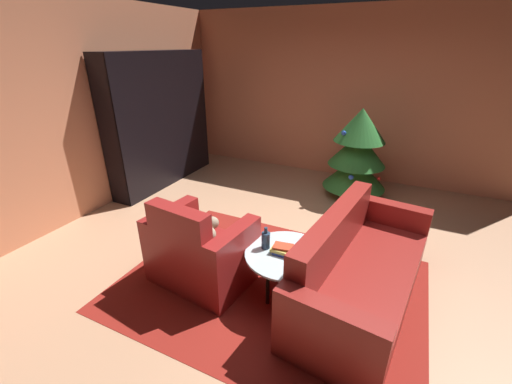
# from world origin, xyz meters

# --- Properties ---
(ground_plane) EXTENTS (7.12, 7.12, 0.00)m
(ground_plane) POSITION_xyz_m (0.00, 0.00, 0.00)
(ground_plane) COLOR tan
(wall_back) EXTENTS (5.92, 0.06, 2.79)m
(wall_back) POSITION_xyz_m (0.00, 3.00, 1.39)
(wall_back) COLOR #D7815A
(wall_back) RESTS_ON ground
(wall_left) EXTENTS (0.06, 6.05, 2.79)m
(wall_left) POSITION_xyz_m (-2.93, 0.00, 1.39)
(wall_left) COLOR #D7815A
(wall_left) RESTS_ON ground
(area_rug) EXTENTS (2.88, 2.19, 0.01)m
(area_rug) POSITION_xyz_m (0.05, -0.41, 0.00)
(area_rug) COLOR maroon
(area_rug) RESTS_ON ground
(bookshelf_unit) EXTENTS (0.37, 2.11, 2.12)m
(bookshelf_unit) POSITION_xyz_m (-2.67, 1.46, 1.03)
(bookshelf_unit) COLOR black
(bookshelf_unit) RESTS_ON ground
(armchair_red) EXTENTS (1.03, 0.80, 0.92)m
(armchair_red) POSITION_xyz_m (-0.62, -0.62, 0.33)
(armchair_red) COLOR maroon
(armchair_red) RESTS_ON ground
(couch_red) EXTENTS (1.05, 2.07, 0.83)m
(couch_red) POSITION_xyz_m (0.84, -0.20, 0.28)
(couch_red) COLOR maroon
(couch_red) RESTS_ON ground
(coffee_table) EXTENTS (0.77, 0.77, 0.47)m
(coffee_table) POSITION_xyz_m (0.23, -0.46, 0.43)
(coffee_table) COLOR black
(coffee_table) RESTS_ON ground
(book_stack_on_table) EXTENTS (0.20, 0.15, 0.07)m
(book_stack_on_table) POSITION_xyz_m (0.19, -0.48, 0.51)
(book_stack_on_table) COLOR #2C4098
(book_stack_on_table) RESTS_ON coffee_table
(bottle_on_table) EXTENTS (0.08, 0.08, 0.22)m
(bottle_on_table) POSITION_xyz_m (0.02, -0.47, 0.56)
(bottle_on_table) COLOR #293B52
(bottle_on_table) RESTS_ON coffee_table
(decorated_tree) EXTENTS (0.95, 0.95, 1.38)m
(decorated_tree) POSITION_xyz_m (0.38, 2.11, 0.71)
(decorated_tree) COLOR brown
(decorated_tree) RESTS_ON ground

